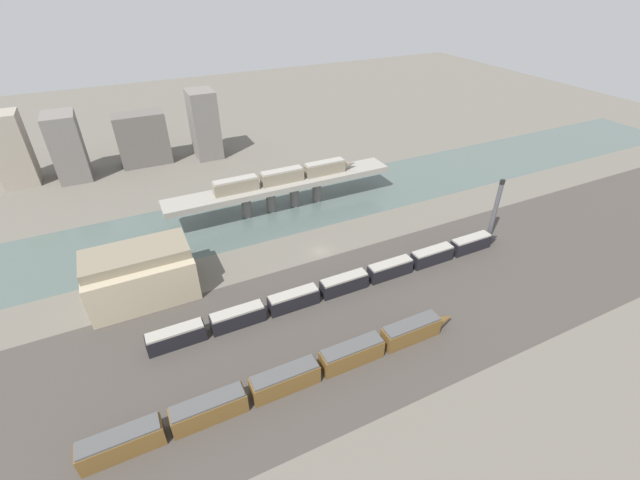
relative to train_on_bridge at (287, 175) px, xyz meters
The scene contains 13 objects.
ground_plane 26.15m from the train_on_bridge, 94.07° to the right, with size 400.00×400.00×0.00m, color #666056.
railbed_yard 49.17m from the train_on_bridge, 92.04° to the right, with size 280.00×42.00×0.01m, color #423D38.
river_water 10.11m from the train_on_bridge, behind, with size 320.00×28.47×0.01m, color #4C5B56.
bridge 3.74m from the train_on_bridge, behind, with size 64.70×7.91×8.17m.
train_on_bridge is the anchor object (origin of this frame).
train_yard_near 62.32m from the train_on_bridge, 111.80° to the right, with size 65.93×3.19×4.09m.
train_yard_mid 40.51m from the train_on_bridge, 93.27° to the right, with size 84.48×2.88×3.68m.
warehouse_building 47.70m from the train_on_bridge, 152.53° to the right, with size 21.00×13.89×11.19m.
signal_tower 54.63m from the train_on_bridge, 44.03° to the right, with size 1.08×1.08×16.59m.
city_block_far_left 86.84m from the train_on_bridge, 143.44° to the left, with size 9.73×9.70×22.32m, color gray.
city_block_left 73.23m from the train_on_bridge, 138.17° to the left, with size 9.17×12.31×20.93m, color slate.
city_block_center 60.45m from the train_on_bridge, 122.17° to the left, with size 16.28×8.48×17.36m, color #605B56.
city_block_right 49.54m from the train_on_bridge, 103.29° to the left, with size 8.72×10.84×23.17m, color slate.
Camera 1 is at (-37.65, -77.08, 59.84)m, focal length 24.00 mm.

